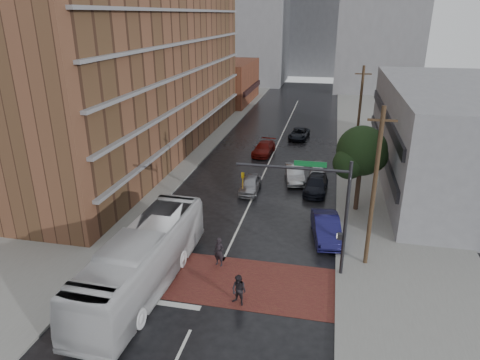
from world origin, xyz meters
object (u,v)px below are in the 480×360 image
Objects in this scene: suv_travel at (299,134)px; car_travel_a at (250,184)px; pedestrian_a at (219,252)px; car_parked_mid at (316,185)px; car_parked_far at (318,170)px; car_travel_c at (264,148)px; transit_bus at (143,260)px; car_parked_near at (326,228)px; car_travel_b at (295,174)px; pedestrian_b at (239,290)px.

car_travel_a is at bearing -93.05° from suv_travel.
pedestrian_a is 14.26m from car_parked_mid.
car_travel_c is at bearing 138.29° from car_parked_far.
transit_bus reaches higher than car_parked_far.
car_parked_near reaches higher than car_parked_far.
car_parked_mid is 1.21× the size of car_parked_far.
pedestrian_a is 0.40× the size of car_parked_mid.
car_travel_b reaches higher than suv_travel.
transit_bus reaches higher than car_parked_mid.
car_parked_near is (10.00, 7.89, -0.93)m from transit_bus.
pedestrian_b is 20.93m from car_parked_far.
suv_travel is (2.40, 30.25, -0.29)m from pedestrian_a.
suv_travel is at bearing 102.93° from car_parked_mid.
car_travel_c is at bearing 85.93° from transit_bus.
car_parked_near is at bearing 40.08° from transit_bus.
car_travel_a is at bearing 108.54° from pedestrian_a.
car_travel_b is 0.97× the size of car_parked_mid.
car_travel_c is (-2.93, 26.51, -0.20)m from pedestrian_b.
car_parked_far is at bearing 41.48° from car_travel_a.
transit_bus is 4.76m from pedestrian_a.
car_parked_near is at bearing -83.38° from car_parked_far.
car_travel_c is 19.55m from car_parked_near.
car_parked_mid is at bearing 101.14° from pedestrian_b.
pedestrian_b is 0.38× the size of suv_travel.
transit_bus is 33.82m from suv_travel.
pedestrian_b is at bearing -43.26° from pedestrian_a.
pedestrian_b is at bearing -97.84° from car_parked_mid.
car_parked_near is at bearing 84.64° from pedestrian_b.
pedestrian_a is 0.38× the size of car_parked_near.
car_parked_near is 1.26× the size of car_parked_far.
transit_bus is 26.17m from car_travel_c.
pedestrian_b is at bearing -78.32° from car_travel_c.
car_parked_mid is at bearing -52.17° from car_travel_c.
pedestrian_a is at bearing -82.36° from car_travel_c.
transit_bus is 18.55m from car_parked_mid.
car_travel_b is at bearing -81.26° from suv_travel.
suv_travel is at bearing 80.53° from car_travel_a.
car_parked_near reaches higher than car_parked_mid.
pedestrian_b is 17.06m from car_parked_mid.
car_parked_mid is (2.08, -2.22, -0.07)m from car_travel_b.
car_parked_near is at bearing -82.92° from car_travel_b.
car_travel_b is 2.69m from car_parked_far.
car_travel_a is 0.87× the size of car_travel_c.
suv_travel is (-0.83, 14.80, -0.10)m from car_travel_b.
car_travel_c reaches higher than car_parked_far.
pedestrian_a is at bearing -111.42° from car_travel_b.
suv_travel is (0.38, 33.76, -0.24)m from pedestrian_b.
pedestrian_a is 0.40× the size of suv_travel.
car_travel_a is at bearing -81.77° from car_travel_c.
pedestrian_a is 0.41× the size of car_travel_b.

